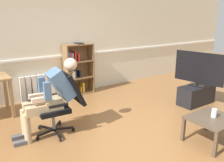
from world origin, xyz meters
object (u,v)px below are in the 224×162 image
(office_chair, at_px, (62,101))
(person_seated, at_px, (51,95))
(bookshelf, at_px, (77,70))
(drinking_glass, at_px, (214,113))
(tv_stand, at_px, (196,95))
(tv_screen, at_px, (199,69))
(coffee_table, at_px, (212,121))
(radiator, at_px, (38,88))

(office_chair, bearing_deg, person_seated, -90.00)
(bookshelf, relative_size, office_chair, 1.26)
(drinking_glass, bearing_deg, tv_stand, 44.10)
(tv_screen, distance_m, coffee_table, 1.67)
(radiator, height_order, office_chair, office_chair)
(tv_stand, bearing_deg, tv_screen, 10.92)
(radiator, xyz_separation_m, coffee_table, (1.53, -3.24, 0.05))
(office_chair, distance_m, tv_screen, 2.87)
(tv_stand, relative_size, coffee_table, 1.26)
(bookshelf, distance_m, tv_screen, 2.70)
(radiator, distance_m, person_seated, 1.72)
(office_chair, bearing_deg, tv_stand, 84.94)
(bookshelf, bearing_deg, radiator, 174.10)
(tv_stand, bearing_deg, drinking_glass, -135.90)
(drinking_glass, bearing_deg, tv_screen, 44.06)
(office_chair, xyz_separation_m, person_seated, (-0.17, 0.01, 0.12))
(radiator, height_order, tv_screen, tv_screen)
(bookshelf, relative_size, radiator, 1.66)
(tv_stand, bearing_deg, bookshelf, 130.97)
(bookshelf, relative_size, tv_stand, 1.49)
(tv_stand, bearing_deg, office_chair, 170.63)
(bookshelf, height_order, person_seated, bookshelf)
(person_seated, bearing_deg, bookshelf, 146.35)
(radiator, bearing_deg, tv_screen, -38.33)
(bookshelf, height_order, office_chair, bookshelf)
(office_chair, xyz_separation_m, drinking_glass, (1.68, -1.57, -0.07))
(tv_screen, distance_m, drinking_glass, 1.62)
(radiator, distance_m, office_chair, 1.69)
(radiator, bearing_deg, drinking_glass, -64.34)
(tv_screen, bearing_deg, office_chair, 69.72)
(bookshelf, height_order, drinking_glass, bookshelf)
(office_chair, bearing_deg, tv_screen, 84.95)
(coffee_table, xyz_separation_m, drinking_glass, (0.03, 0.00, 0.12))
(office_chair, distance_m, drinking_glass, 2.30)
(person_seated, height_order, tv_stand, person_seated)
(person_seated, bearing_deg, coffee_table, 53.20)
(bookshelf, bearing_deg, tv_stand, -49.03)
(tv_screen, bearing_deg, bookshelf, 30.08)
(tv_screen, relative_size, drinking_glass, 8.28)
(radiator, relative_size, coffee_table, 1.13)
(bookshelf, distance_m, radiator, 0.98)
(bookshelf, bearing_deg, coffee_table, -79.21)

